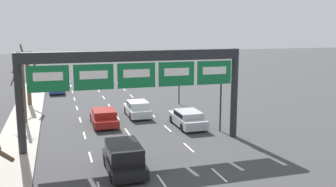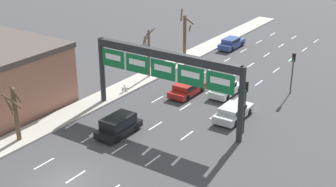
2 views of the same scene
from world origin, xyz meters
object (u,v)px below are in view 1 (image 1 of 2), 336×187
Objects in this scene: suv_black at (124,156)px; tree_bare_furthest at (28,75)px; car_blue at (57,86)px; traffic_light_mid_block at (179,75)px; sign_gantry at (136,72)px; tree_bare_third at (23,87)px; car_silver at (188,118)px; traffic_light_near_gantry at (221,89)px; car_red at (104,117)px; car_white at (137,108)px.

tree_bare_furthest reaches higher than suv_black.
suv_black is 0.69× the size of tree_bare_furthest.
car_blue is 1.11× the size of traffic_light_mid_block.
sign_gantry is 2.83× the size of tree_bare_third.
tree_bare_furthest reaches higher than car_silver.
tree_bare_third is at bearing 155.89° from traffic_light_near_gantry.
sign_gantry reaches higher than traffic_light_near_gantry.
tree_bare_third is (-6.37, 2.15, 2.45)m from car_red.
car_red is at bearing -144.16° from traffic_light_mid_block.
car_red is 11.03m from traffic_light_mid_block.
sign_gantry is 14.53m from traffic_light_mid_block.
traffic_light_mid_block is 15.51m from tree_bare_furthest.
sign_gantry is at bearing -120.19° from traffic_light_mid_block.
traffic_light_near_gantry is 10.84m from traffic_light_mid_block.
suv_black is at bearing -91.04° from car_red.
traffic_light_near_gantry is 16.34m from tree_bare_third.
car_silver is 1.07× the size of traffic_light_mid_block.
tree_bare_furthest is at bearing 166.92° from traffic_light_mid_block.
sign_gantry reaches higher than car_white.
sign_gantry is 3.13× the size of car_blue.
suv_black is 0.93× the size of car_red.
car_blue reaches higher than car_silver.
suv_black reaches higher than car_white.
traffic_light_mid_block is at bearing -13.08° from tree_bare_furthest.
tree_bare_furthest reaches higher than car_red.
car_white is 0.96× the size of traffic_light_mid_block.
sign_gantry is 24.48m from car_blue.
sign_gantry is at bearing -46.51° from tree_bare_third.
traffic_light_near_gantry is (5.22, -6.66, 2.62)m from car_white.
traffic_light_mid_block reaches higher than car_red.
car_red is (-6.54, 2.48, -0.01)m from car_silver.
car_white is 0.68× the size of tree_bare_furthest.
suv_black is 10.69m from car_red.
car_silver is 1.10× the size of suv_black.
sign_gantry is 7.71m from car_red.
suv_black is at bearing -105.36° from car_white.
suv_black is (-3.52, -12.82, 0.16)m from car_white.
sign_gantry is 9.53m from car_white.
traffic_light_mid_block is at bearing 59.81° from sign_gantry.
car_blue is 25.23m from traffic_light_near_gantry.
car_blue is 17.77m from car_red.
car_white is 0.87× the size of car_blue.
traffic_light_mid_block is (2.18, 8.78, 2.42)m from car_silver.
car_white is 7.23m from traffic_light_mid_block.
sign_gantry reaches higher than tree_bare_third.
car_silver is 9.37m from traffic_light_mid_block.
car_white is 0.91× the size of car_red.
traffic_light_near_gantry is 0.76× the size of tree_bare_furthest.
sign_gantry is at bearing -76.36° from car_red.
car_white is at bearing -38.37° from tree_bare_furthest.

